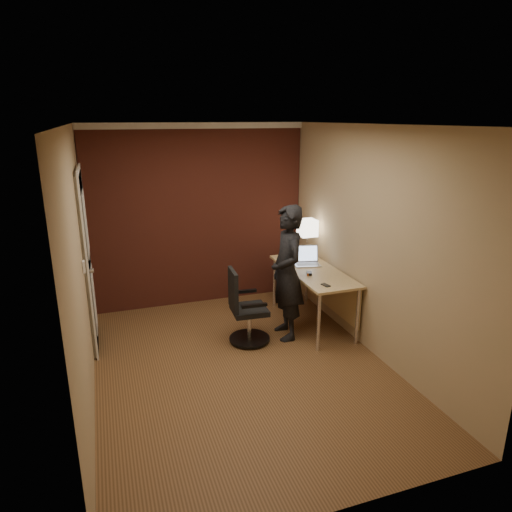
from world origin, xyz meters
name	(u,v)px	position (x,y,z in m)	size (l,w,h in m)	color
room	(185,215)	(-0.27, 1.54, 1.37)	(4.00, 4.00, 4.00)	brown
desk	(318,279)	(1.25, 0.75, 0.60)	(0.60, 1.50, 0.73)	#D9BB7D
desk_lamp	(307,228)	(1.31, 1.22, 1.15)	(0.22, 0.22, 0.54)	silver
laptop	(306,259)	(1.20, 1.00, 0.79)	(0.38, 0.32, 0.23)	silver
mouse	(309,273)	(1.05, 0.60, 0.75)	(0.06, 0.10, 0.03)	black
phone	(326,285)	(1.07, 0.19, 0.73)	(0.06, 0.12, 0.01)	black
office_chair	(245,311)	(0.20, 0.53, 0.39)	(0.48, 0.51, 0.89)	black
person	(287,273)	(0.73, 0.53, 0.81)	(0.59, 0.39, 1.62)	black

